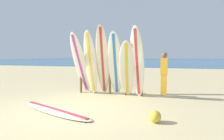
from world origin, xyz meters
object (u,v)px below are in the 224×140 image
object	(u,v)px
surfboard_leaning_left	(91,63)
beach_ball	(155,117)
surfboard_rack	(110,76)
small_boat_offshore	(124,62)
beachgoer_standing	(164,71)
surfboard_leaning_right	(137,63)
surfboard_lying_on_sand	(55,110)
surfboard_leaning_center_left	(103,61)
surfboard_leaning_center_right	(127,69)
surfboard_leaning_center	(115,64)
surfboard_leaning_far_left	(80,64)

from	to	relation	value
surfboard_leaning_left	beach_ball	size ratio (longest dim) A/B	8.85
surfboard_rack	small_boat_offshore	size ratio (longest dim) A/B	1.00
beachgoer_standing	surfboard_leaning_right	bearing A→B (deg)	-134.20
beach_ball	surfboard_rack	bearing A→B (deg)	124.53
surfboard_leaning_left	beach_ball	xyz separation A→B (m)	(2.43, -2.28, -1.06)
surfboard_leaning_left	beachgoer_standing	xyz separation A→B (m)	(2.62, 0.83, -0.31)
surfboard_lying_on_sand	surfboard_leaning_right	bearing A→B (deg)	48.00
surfboard_leaning_right	beachgoer_standing	world-z (taller)	surfboard_leaning_right
surfboard_leaning_center_left	surfboard_lying_on_sand	world-z (taller)	surfboard_leaning_center_left
surfboard_lying_on_sand	beach_ball	size ratio (longest dim) A/B	9.88
surfboard_leaning_center_left	surfboard_leaning_center_right	world-z (taller)	surfboard_leaning_center_left
surfboard_leaning_center_right	beach_ball	bearing A→B (deg)	-64.32
surfboard_leaning_right	surfboard_rack	bearing A→B (deg)	160.23
surfboard_rack	surfboard_lying_on_sand	size ratio (longest dim) A/B	0.94
surfboard_rack	surfboard_leaning_center_right	size ratio (longest dim) A/B	1.26
beachgoer_standing	surfboard_leaning_left	bearing A→B (deg)	-162.41
beach_ball	surfboard_leaning_right	bearing A→B (deg)	107.60
surfboard_lying_on_sand	small_boat_offshore	bearing A→B (deg)	97.99
surfboard_leaning_center	surfboard_leaning_center_left	bearing A→B (deg)	-179.20
surfboard_leaning_far_left	surfboard_leaning_center_left	size ratio (longest dim) A/B	0.91
surfboard_leaning_far_left	surfboard_leaning_center	bearing A→B (deg)	0.36
surfboard_leaning_right	beachgoer_standing	bearing A→B (deg)	45.80
surfboard_rack	surfboard_leaning_far_left	xyz separation A→B (m)	(-1.09, -0.27, 0.47)
surfboard_rack	surfboard_leaning_far_left	size ratio (longest dim) A/B	1.08
beachgoer_standing	small_boat_offshore	size ratio (longest dim) A/B	0.64
surfboard_leaning_left	small_boat_offshore	distance (m)	26.90
surfboard_leaning_center_left	surfboard_leaning_right	world-z (taller)	surfboard_leaning_center_left
surfboard_rack	beachgoer_standing	bearing A→B (deg)	14.97
small_boat_offshore	surfboard_rack	bearing A→B (deg)	-79.58
surfboard_leaning_center_left	surfboard_lying_on_sand	bearing A→B (deg)	-105.05
surfboard_leaning_center_right	small_boat_offshore	xyz separation A→B (m)	(-5.55, 26.63, -0.74)
surfboard_leaning_center_right	surfboard_lying_on_sand	world-z (taller)	surfboard_leaning_center_right
surfboard_leaning_far_left	surfboard_rack	bearing A→B (deg)	13.78
surfboard_leaning_center_right	surfboard_leaning_right	xyz separation A→B (m)	(0.36, -0.01, 0.23)
surfboard_leaning_center_right	beach_ball	xyz separation A→B (m)	(1.06, -2.20, -0.86)
surfboard_rack	beach_ball	world-z (taller)	surfboard_rack
beachgoer_standing	surfboard_leaning_far_left	bearing A→B (deg)	-165.45
surfboard_rack	beach_ball	size ratio (longest dim) A/B	9.30
surfboard_leaning_center	surfboard_lying_on_sand	bearing A→B (deg)	-115.90
surfboard_leaning_center_right	small_boat_offshore	world-z (taller)	surfboard_leaning_center_right
surfboard_leaning_right	beach_ball	size ratio (longest dim) A/B	9.09
surfboard_leaning_center	surfboard_lying_on_sand	distance (m)	2.70
surfboard_leaning_left	surfboard_leaning_center_left	distance (m)	0.46
surfboard_leaning_left	surfboard_lying_on_sand	world-z (taller)	surfboard_leaning_left
surfboard_lying_on_sand	surfboard_leaning_left	bearing A→B (deg)	86.25
surfboard_leaning_center_left	surfboard_leaning_right	distance (m)	1.29
surfboard_leaning_far_left	surfboard_leaning_center_right	distance (m)	1.82
surfboard_leaning_center	surfboard_leaning_far_left	bearing A→B (deg)	-179.64
surfboard_leaning_left	surfboard_leaning_center_right	distance (m)	1.39
surfboard_leaning_far_left	surfboard_leaning_left	size ratio (longest dim) A/B	0.97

